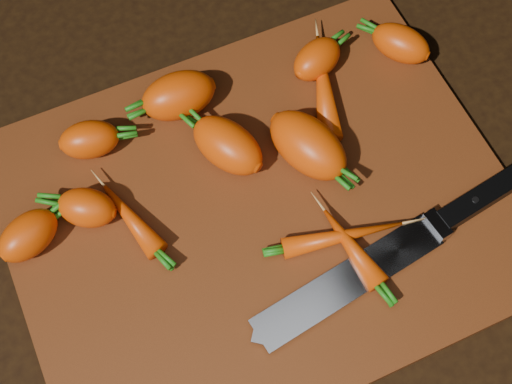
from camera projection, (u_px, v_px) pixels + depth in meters
name	position (u px, v px, depth m)	size (l,w,h in m)	color
ground	(260.00, 214.00, 0.74)	(2.00, 2.00, 0.01)	black
cutting_board	(260.00, 210.00, 0.73)	(0.50, 0.40, 0.01)	brown
carrot_0	(28.00, 235.00, 0.69)	(0.06, 0.04, 0.04)	#ED4400
carrot_1	(87.00, 208.00, 0.70)	(0.06, 0.04, 0.04)	#ED4400
carrot_2	(308.00, 145.00, 0.72)	(0.09, 0.05, 0.05)	#ED4400
carrot_3	(228.00, 145.00, 0.72)	(0.08, 0.05, 0.05)	#ED4400
carrot_4	(179.00, 95.00, 0.75)	(0.08, 0.05, 0.05)	#ED4400
carrot_5	(89.00, 140.00, 0.73)	(0.06, 0.04, 0.04)	#ED4400
carrot_6	(401.00, 43.00, 0.79)	(0.07, 0.04, 0.04)	#ED4400
carrot_7	(324.00, 86.00, 0.77)	(0.13, 0.03, 0.03)	#ED4400
carrot_8	(343.00, 236.00, 0.70)	(0.12, 0.02, 0.02)	#ED4400
carrot_9	(351.00, 247.00, 0.69)	(0.09, 0.02, 0.02)	#ED4400
carrot_10	(317.00, 59.00, 0.78)	(0.06, 0.04, 0.04)	#ED4400
carrot_11	(131.00, 218.00, 0.70)	(0.09, 0.02, 0.02)	#ED4400
knife	(365.00, 271.00, 0.68)	(0.33, 0.07, 0.02)	gray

